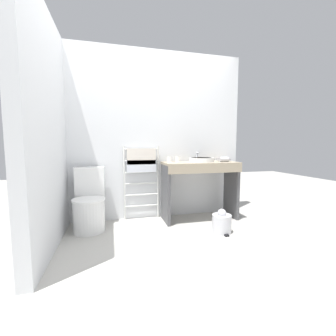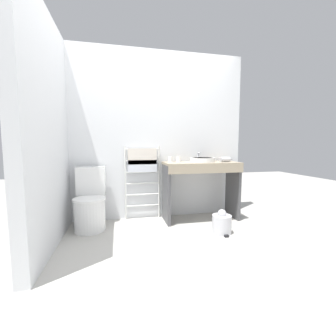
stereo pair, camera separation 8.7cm
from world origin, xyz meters
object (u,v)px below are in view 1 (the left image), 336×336
(sink_basin, at_px, (201,160))
(cup_near_wall, at_px, (170,159))
(cup_near_edge, at_px, (178,159))
(toilet, at_px, (89,206))
(towel_radiator, at_px, (141,166))
(hair_dryer, at_px, (224,159))
(trash_bin, at_px, (222,223))

(sink_basin, relative_size, cup_near_wall, 4.42)
(sink_basin, height_order, cup_near_edge, cup_near_edge)
(toilet, height_order, towel_radiator, towel_radiator)
(hair_dryer, bearing_deg, cup_near_wall, 166.06)
(toilet, height_order, cup_near_edge, cup_near_edge)
(toilet, xyz_separation_m, hair_dryer, (1.89, -0.01, 0.57))
(cup_near_wall, bearing_deg, towel_radiator, 170.11)
(toilet, height_order, cup_near_wall, cup_near_wall)
(hair_dryer, xyz_separation_m, trash_bin, (-0.28, -0.50, -0.76))
(cup_near_wall, relative_size, cup_near_edge, 0.98)
(cup_near_edge, bearing_deg, sink_basin, -7.21)
(toilet, bearing_deg, towel_radiator, 19.77)
(toilet, bearing_deg, trash_bin, -17.58)
(toilet, height_order, hair_dryer, hair_dryer)
(cup_near_wall, bearing_deg, cup_near_edge, -31.76)
(towel_radiator, distance_m, sink_basin, 0.88)
(cup_near_wall, bearing_deg, sink_basin, -13.66)
(toilet, distance_m, cup_near_wall, 1.27)
(towel_radiator, height_order, cup_near_wall, towel_radiator)
(cup_near_wall, relative_size, trash_bin, 0.27)
(towel_radiator, relative_size, cup_near_edge, 13.04)
(trash_bin, bearing_deg, towel_radiator, 139.47)
(toilet, xyz_separation_m, cup_near_edge, (1.22, 0.12, 0.57))
(sink_basin, bearing_deg, towel_radiator, 168.10)
(towel_radiator, bearing_deg, hair_dryer, -12.56)
(towel_radiator, relative_size, trash_bin, 3.58)
(towel_radiator, relative_size, sink_basin, 3.00)
(towel_radiator, relative_size, hair_dryer, 5.66)
(sink_basin, bearing_deg, cup_near_wall, 166.34)
(towel_radiator, height_order, trash_bin, towel_radiator)
(towel_radiator, height_order, hair_dryer, towel_radiator)
(cup_near_wall, distance_m, hair_dryer, 0.80)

